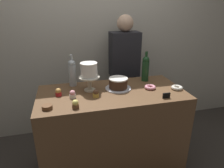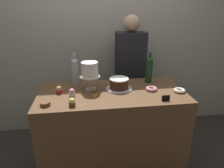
{
  "view_description": "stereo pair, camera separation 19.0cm",
  "coord_description": "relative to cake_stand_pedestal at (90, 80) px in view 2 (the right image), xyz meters",
  "views": [
    {
      "loc": [
        -0.43,
        -1.72,
        1.69
      ],
      "look_at": [
        0.0,
        0.0,
        1.0
      ],
      "focal_mm": 32.03,
      "sensor_mm": 36.0,
      "label": 1
    },
    {
      "loc": [
        -0.24,
        -1.75,
        1.69
      ],
      "look_at": [
        0.0,
        0.0,
        1.0
      ],
      "focal_mm": 32.03,
      "sensor_mm": 36.0,
      "label": 2
    }
  ],
  "objects": [
    {
      "name": "ground_plane",
      "position": [
        0.2,
        -0.08,
        -1.01
      ],
      "size": [
        12.0,
        12.0,
        0.0
      ],
      "primitive_type": "plane",
      "color": "#38332D"
    },
    {
      "name": "back_wall",
      "position": [
        0.2,
        0.83,
        0.29
      ],
      "size": [
        6.0,
        0.05,
        2.6
      ],
      "color": "#BCB7A8",
      "rests_on": "ground_plane"
    },
    {
      "name": "display_counter",
      "position": [
        0.2,
        -0.08,
        -0.55
      ],
      "size": [
        1.41,
        0.68,
        0.92
      ],
      "color": "brown",
      "rests_on": "ground_plane"
    },
    {
      "name": "cake_stand_pedestal",
      "position": [
        0.0,
        0.0,
        0.0
      ],
      "size": [
        0.2,
        0.2,
        0.14
      ],
      "color": "beige",
      "rests_on": "display_counter"
    },
    {
      "name": "white_layer_cake",
      "position": [
        0.0,
        -0.0,
        0.12
      ],
      "size": [
        0.16,
        0.16,
        0.14
      ],
      "color": "white",
      "rests_on": "cake_stand_pedestal"
    },
    {
      "name": "silver_serving_platter",
      "position": [
        0.28,
        -0.03,
        -0.09
      ],
      "size": [
        0.26,
        0.26,
        0.01
      ],
      "color": "silver",
      "rests_on": "display_counter"
    },
    {
      "name": "chocolate_round_cake",
      "position": [
        0.28,
        -0.03,
        -0.03
      ],
      "size": [
        0.19,
        0.19,
        0.1
      ],
      "color": "#3D2619",
      "rests_on": "silver_serving_platter"
    },
    {
      "name": "wine_bottle_clear",
      "position": [
        -0.15,
        0.17,
        0.05
      ],
      "size": [
        0.08,
        0.08,
        0.33
      ],
      "color": "#B2BCC1",
      "rests_on": "display_counter"
    },
    {
      "name": "wine_bottle_green",
      "position": [
        0.63,
        0.13,
        0.05
      ],
      "size": [
        0.08,
        0.08,
        0.33
      ],
      "color": "#193D1E",
      "rests_on": "display_counter"
    },
    {
      "name": "cupcake_strawberry",
      "position": [
        -0.17,
        -0.13,
        -0.06
      ],
      "size": [
        0.06,
        0.06,
        0.07
      ],
      "color": "white",
      "rests_on": "display_counter"
    },
    {
      "name": "cupcake_chocolate",
      "position": [
        0.03,
        -0.16,
        -0.06
      ],
      "size": [
        0.06,
        0.06,
        0.07
      ],
      "color": "gold",
      "rests_on": "display_counter"
    },
    {
      "name": "cupcake_caramel",
      "position": [
        -0.3,
        -0.06,
        -0.06
      ],
      "size": [
        0.06,
        0.06,
        0.07
      ],
      "color": "red",
      "rests_on": "display_counter"
    },
    {
      "name": "cupcake_lemon",
      "position": [
        -0.16,
        -0.33,
        -0.06
      ],
      "size": [
        0.06,
        0.06,
        0.07
      ],
      "color": "brown",
      "rests_on": "display_counter"
    },
    {
      "name": "donut_pink",
      "position": [
        0.59,
        -0.1,
        -0.08
      ],
      "size": [
        0.11,
        0.11,
        0.03
      ],
      "color": "pink",
      "rests_on": "display_counter"
    },
    {
      "name": "donut_sugar",
      "position": [
        0.85,
        -0.18,
        -0.08
      ],
      "size": [
        0.11,
        0.11,
        0.03
      ],
      "color": "silver",
      "rests_on": "display_counter"
    },
    {
      "name": "cookie_stack",
      "position": [
        -0.39,
        -0.29,
        -0.08
      ],
      "size": [
        0.08,
        0.08,
        0.03
      ],
      "color": "brown",
      "rests_on": "display_counter"
    },
    {
      "name": "price_sign_chalkboard",
      "position": [
        0.64,
        -0.34,
        -0.07
      ],
      "size": [
        0.07,
        0.01,
        0.05
      ],
      "color": "black",
      "rests_on": "display_counter"
    },
    {
      "name": "barista_figure",
      "position": [
        0.52,
        0.55,
        -0.17
      ],
      "size": [
        0.36,
        0.22,
        1.6
      ],
      "color": "black",
      "rests_on": "ground_plane"
    }
  ]
}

